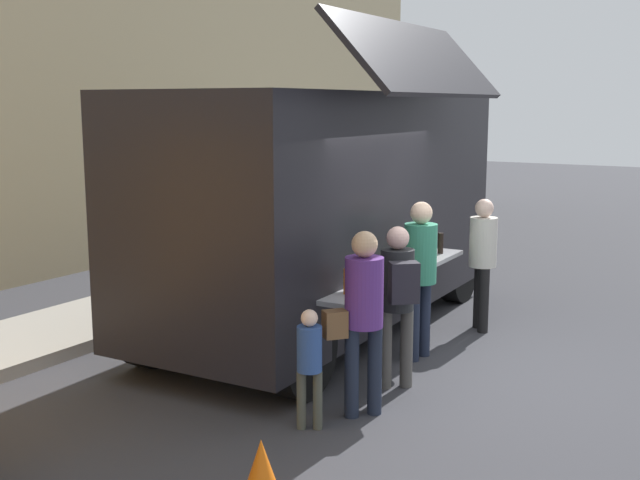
{
  "coord_description": "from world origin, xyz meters",
  "views": [
    {
      "loc": [
        -7.56,
        -3.07,
        2.82
      ],
      "look_at": [
        -0.1,
        1.49,
        1.3
      ],
      "focal_mm": 44.15,
      "sensor_mm": 36.0,
      "label": 1
    }
  ],
  "objects_px": {
    "child_near_queue": "(309,358)",
    "customer_rear_waiting": "(362,308)",
    "food_truck_main": "(328,203)",
    "customer_front_ordering": "(420,266)",
    "traffic_cone_orange": "(261,477)",
    "customer_mid_with_backpack": "(398,291)",
    "trash_bin": "(331,234)",
    "customer_extra_browsing": "(483,253)"
  },
  "relations": [
    {
      "from": "trash_bin",
      "to": "customer_rear_waiting",
      "type": "xyz_separation_m",
      "value": [
        -6.23,
        -4.02,
        0.57
      ]
    },
    {
      "from": "customer_front_ordering",
      "to": "traffic_cone_orange",
      "type": "bearing_deg",
      "value": 103.99
    },
    {
      "from": "traffic_cone_orange",
      "to": "customer_front_ordering",
      "type": "relative_size",
      "value": 0.31
    },
    {
      "from": "customer_front_ordering",
      "to": "customer_extra_browsing",
      "type": "distance_m",
      "value": 1.45
    },
    {
      "from": "food_truck_main",
      "to": "customer_front_ordering",
      "type": "xyz_separation_m",
      "value": [
        -0.46,
        -1.46,
        -0.55
      ]
    },
    {
      "from": "customer_mid_with_backpack",
      "to": "customer_extra_browsing",
      "type": "bearing_deg",
      "value": -39.98
    },
    {
      "from": "customer_extra_browsing",
      "to": "child_near_queue",
      "type": "xyz_separation_m",
      "value": [
        -3.72,
        0.21,
        -0.35
      ]
    },
    {
      "from": "customer_mid_with_backpack",
      "to": "customer_extra_browsing",
      "type": "relative_size",
      "value": 0.99
    },
    {
      "from": "customer_front_ordering",
      "to": "customer_rear_waiting",
      "type": "height_order",
      "value": "customer_front_ordering"
    },
    {
      "from": "traffic_cone_orange",
      "to": "customer_front_ordering",
      "type": "height_order",
      "value": "customer_front_ordering"
    },
    {
      "from": "customer_rear_waiting",
      "to": "child_near_queue",
      "type": "relative_size",
      "value": 1.59
    },
    {
      "from": "customer_front_ordering",
      "to": "trash_bin",
      "type": "bearing_deg",
      "value": -43.12
    },
    {
      "from": "customer_rear_waiting",
      "to": "customer_extra_browsing",
      "type": "bearing_deg",
      "value": -50.02
    },
    {
      "from": "customer_front_ordering",
      "to": "customer_mid_with_backpack",
      "type": "xyz_separation_m",
      "value": [
        -0.99,
        -0.21,
        -0.05
      ]
    },
    {
      "from": "child_near_queue",
      "to": "traffic_cone_orange",
      "type": "bearing_deg",
      "value": 170.92
    },
    {
      "from": "child_near_queue",
      "to": "trash_bin",
      "type": "bearing_deg",
      "value": 0.96
    },
    {
      "from": "food_truck_main",
      "to": "customer_rear_waiting",
      "type": "distance_m",
      "value": 2.88
    },
    {
      "from": "traffic_cone_orange",
      "to": "customer_mid_with_backpack",
      "type": "height_order",
      "value": "customer_mid_with_backpack"
    },
    {
      "from": "traffic_cone_orange",
      "to": "customer_rear_waiting",
      "type": "xyz_separation_m",
      "value": [
        1.91,
        0.25,
        0.74
      ]
    },
    {
      "from": "customer_front_ordering",
      "to": "food_truck_main",
      "type": "bearing_deg",
      "value": -10.9
    },
    {
      "from": "customer_front_ordering",
      "to": "child_near_queue",
      "type": "height_order",
      "value": "customer_front_ordering"
    },
    {
      "from": "food_truck_main",
      "to": "customer_mid_with_backpack",
      "type": "height_order",
      "value": "food_truck_main"
    },
    {
      "from": "trash_bin",
      "to": "customer_extra_browsing",
      "type": "distance_m",
      "value": 5.02
    },
    {
      "from": "customer_front_ordering",
      "to": "customer_rear_waiting",
      "type": "xyz_separation_m",
      "value": [
        -1.78,
        -0.24,
        -0.04
      ]
    },
    {
      "from": "trash_bin",
      "to": "customer_extra_browsing",
      "type": "xyz_separation_m",
      "value": [
        -3.01,
        -3.99,
        0.55
      ]
    },
    {
      "from": "food_truck_main",
      "to": "trash_bin",
      "type": "bearing_deg",
      "value": 28.49
    },
    {
      "from": "food_truck_main",
      "to": "child_near_queue",
      "type": "distance_m",
      "value": 3.25
    },
    {
      "from": "food_truck_main",
      "to": "traffic_cone_orange",
      "type": "height_order",
      "value": "food_truck_main"
    },
    {
      "from": "food_truck_main",
      "to": "trash_bin",
      "type": "relative_size",
      "value": 6.53
    },
    {
      "from": "traffic_cone_orange",
      "to": "customer_mid_with_backpack",
      "type": "relative_size",
      "value": 0.34
    },
    {
      "from": "traffic_cone_orange",
      "to": "customer_mid_with_backpack",
      "type": "distance_m",
      "value": 2.81
    },
    {
      "from": "trash_bin",
      "to": "customer_mid_with_backpack",
      "type": "relative_size",
      "value": 0.54
    },
    {
      "from": "customer_rear_waiting",
      "to": "child_near_queue",
      "type": "bearing_deg",
      "value": 103.39
    },
    {
      "from": "customer_extra_browsing",
      "to": "traffic_cone_orange",
      "type": "bearing_deg",
      "value": 57.25
    },
    {
      "from": "customer_front_ordering",
      "to": "child_near_queue",
      "type": "relative_size",
      "value": 1.64
    },
    {
      "from": "traffic_cone_orange",
      "to": "customer_mid_with_backpack",
      "type": "bearing_deg",
      "value": 5.83
    },
    {
      "from": "food_truck_main",
      "to": "traffic_cone_orange",
      "type": "bearing_deg",
      "value": -156.58
    },
    {
      "from": "customer_mid_with_backpack",
      "to": "customer_rear_waiting",
      "type": "xyz_separation_m",
      "value": [
        -0.79,
        -0.03,
        0.01
      ]
    },
    {
      "from": "traffic_cone_orange",
      "to": "customer_rear_waiting",
      "type": "relative_size",
      "value": 0.32
    },
    {
      "from": "traffic_cone_orange",
      "to": "trash_bin",
      "type": "distance_m",
      "value": 9.19
    },
    {
      "from": "trash_bin",
      "to": "customer_extra_browsing",
      "type": "relative_size",
      "value": 0.54
    },
    {
      "from": "child_near_queue",
      "to": "customer_rear_waiting",
      "type": "bearing_deg",
      "value": -54.27
    }
  ]
}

